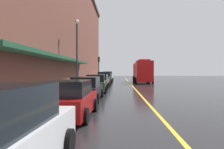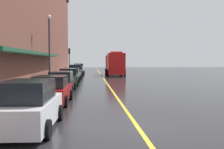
{
  "view_description": "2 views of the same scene",
  "coord_description": "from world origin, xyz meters",
  "px_view_note": "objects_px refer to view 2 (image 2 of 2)",
  "views": [
    {
      "loc": [
        -1.8,
        -3.26,
        2.02
      ],
      "look_at": [
        -2.69,
        24.86,
        1.52
      ],
      "focal_mm": 34.27,
      "sensor_mm": 36.0,
      "label": 1
    },
    {
      "loc": [
        -1.72,
        -8.74,
        2.48
      ],
      "look_at": [
        0.69,
        20.21,
        0.84
      ],
      "focal_mm": 40.76,
      "sensor_mm": 36.0,
      "label": 2
    }
  ],
  "objects_px": {
    "traffic_light_near": "(69,56)",
    "parked_car_5": "(75,72)",
    "parked_car_1": "(52,90)",
    "parked_car_4": "(72,75)",
    "parked_car_6": "(77,71)",
    "street_lamp_left": "(49,41)",
    "parked_car_3": "(69,77)",
    "parked_car_7": "(79,69)",
    "fire_truck": "(115,64)",
    "parking_meter_0": "(49,77)",
    "parked_car_2": "(62,82)",
    "parking_meter_1": "(66,70)",
    "parked_car_0": "(28,107)"
  },
  "relations": [
    {
      "from": "parked_car_5",
      "to": "parking_meter_0",
      "type": "relative_size",
      "value": 3.54
    },
    {
      "from": "parking_meter_0",
      "to": "street_lamp_left",
      "type": "relative_size",
      "value": 0.19
    },
    {
      "from": "parked_car_1",
      "to": "parked_car_4",
      "type": "distance_m",
      "value": 15.99
    },
    {
      "from": "traffic_light_near",
      "to": "parked_car_5",
      "type": "bearing_deg",
      "value": -78.96
    },
    {
      "from": "parked_car_2",
      "to": "parked_car_3",
      "type": "relative_size",
      "value": 1.14
    },
    {
      "from": "parked_car_2",
      "to": "parking_meter_1",
      "type": "height_order",
      "value": "parked_car_2"
    },
    {
      "from": "parked_car_1",
      "to": "traffic_light_near",
      "type": "relative_size",
      "value": 0.99
    },
    {
      "from": "parked_car_0",
      "to": "traffic_light_near",
      "type": "bearing_deg",
      "value": 4.13
    },
    {
      "from": "parked_car_0",
      "to": "parked_car_5",
      "type": "distance_m",
      "value": 26.76
    },
    {
      "from": "parked_car_6",
      "to": "street_lamp_left",
      "type": "bearing_deg",
      "value": 172.65
    },
    {
      "from": "parked_car_6",
      "to": "street_lamp_left",
      "type": "distance_m",
      "value": 15.31
    },
    {
      "from": "parked_car_7",
      "to": "parked_car_5",
      "type": "bearing_deg",
      "value": -179.83
    },
    {
      "from": "parked_car_4",
      "to": "parked_car_7",
      "type": "bearing_deg",
      "value": 0.46
    },
    {
      "from": "parked_car_5",
      "to": "street_lamp_left",
      "type": "relative_size",
      "value": 0.68
    },
    {
      "from": "parked_car_7",
      "to": "parked_car_6",
      "type": "bearing_deg",
      "value": -179.57
    },
    {
      "from": "parked_car_7",
      "to": "street_lamp_left",
      "type": "xyz_separation_m",
      "value": [
        -2.04,
        -19.93,
        3.53
      ]
    },
    {
      "from": "traffic_light_near",
      "to": "parked_car_4",
      "type": "bearing_deg",
      "value": -83.98
    },
    {
      "from": "parked_car_1",
      "to": "parked_car_4",
      "type": "height_order",
      "value": "parked_car_1"
    },
    {
      "from": "parked_car_3",
      "to": "parking_meter_0",
      "type": "xyz_separation_m",
      "value": [
        -1.39,
        -3.3,
        0.28
      ]
    },
    {
      "from": "parked_car_2",
      "to": "traffic_light_near",
      "type": "bearing_deg",
      "value": 3.77
    },
    {
      "from": "fire_truck",
      "to": "parking_meter_0",
      "type": "relative_size",
      "value": 6.9
    },
    {
      "from": "parked_car_6",
      "to": "parked_car_7",
      "type": "height_order",
      "value": "parked_car_7"
    },
    {
      "from": "parked_car_0",
      "to": "parked_car_2",
      "type": "relative_size",
      "value": 0.87
    },
    {
      "from": "parked_car_7",
      "to": "parking_meter_0",
      "type": "bearing_deg",
      "value": 176.92
    },
    {
      "from": "parked_car_1",
      "to": "parked_car_2",
      "type": "relative_size",
      "value": 0.88
    },
    {
      "from": "parked_car_3",
      "to": "traffic_light_near",
      "type": "xyz_separation_m",
      "value": [
        -1.33,
        17.17,
        2.38
      ]
    },
    {
      "from": "parked_car_3",
      "to": "fire_truck",
      "type": "height_order",
      "value": "fire_truck"
    },
    {
      "from": "parking_meter_1",
      "to": "street_lamp_left",
      "type": "xyz_separation_m",
      "value": [
        -0.6,
        -10.4,
        3.34
      ]
    },
    {
      "from": "parking_meter_0",
      "to": "parked_car_2",
      "type": "bearing_deg",
      "value": -59.89
    },
    {
      "from": "parked_car_5",
      "to": "parking_meter_1",
      "type": "relative_size",
      "value": 3.54
    },
    {
      "from": "parked_car_0",
      "to": "parking_meter_0",
      "type": "relative_size",
      "value": 3.15
    },
    {
      "from": "parked_car_1",
      "to": "parking_meter_1",
      "type": "bearing_deg",
      "value": 5.01
    },
    {
      "from": "parked_car_3",
      "to": "parked_car_6",
      "type": "bearing_deg",
      "value": -2.43
    },
    {
      "from": "traffic_light_near",
      "to": "parked_car_7",
      "type": "bearing_deg",
      "value": 69.25
    },
    {
      "from": "parked_car_5",
      "to": "parked_car_7",
      "type": "xyz_separation_m",
      "value": [
        0.03,
        10.55,
        0.0
      ]
    },
    {
      "from": "traffic_light_near",
      "to": "fire_truck",
      "type": "bearing_deg",
      "value": -5.77
    },
    {
      "from": "fire_truck",
      "to": "traffic_light_near",
      "type": "distance_m",
      "value": 7.66
    },
    {
      "from": "parked_car_3",
      "to": "parked_car_4",
      "type": "bearing_deg",
      "value": -1.67
    },
    {
      "from": "parked_car_5",
      "to": "parked_car_3",
      "type": "bearing_deg",
      "value": 177.75
    },
    {
      "from": "parked_car_2",
      "to": "parked_car_4",
      "type": "bearing_deg",
      "value": 0.53
    },
    {
      "from": "parked_car_6",
      "to": "street_lamp_left",
      "type": "height_order",
      "value": "street_lamp_left"
    },
    {
      "from": "street_lamp_left",
      "to": "traffic_light_near",
      "type": "bearing_deg",
      "value": 87.68
    },
    {
      "from": "parking_meter_1",
      "to": "fire_truck",
      "type": "bearing_deg",
      "value": 34.18
    },
    {
      "from": "traffic_light_near",
      "to": "parked_car_3",
      "type": "bearing_deg",
      "value": -85.56
    },
    {
      "from": "street_lamp_left",
      "to": "parked_car_5",
      "type": "bearing_deg",
      "value": 77.91
    },
    {
      "from": "traffic_light_near",
      "to": "parked_car_0",
      "type": "bearing_deg",
      "value": -87.73
    },
    {
      "from": "parked_car_5",
      "to": "parking_meter_1",
      "type": "distance_m",
      "value": 1.75
    },
    {
      "from": "fire_truck",
      "to": "parked_car_5",
      "type": "bearing_deg",
      "value": -44.25
    },
    {
      "from": "parked_car_3",
      "to": "parked_car_7",
      "type": "bearing_deg",
      "value": -2.36
    },
    {
      "from": "parked_car_7",
      "to": "parking_meter_0",
      "type": "height_order",
      "value": "parked_car_7"
    }
  ]
}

